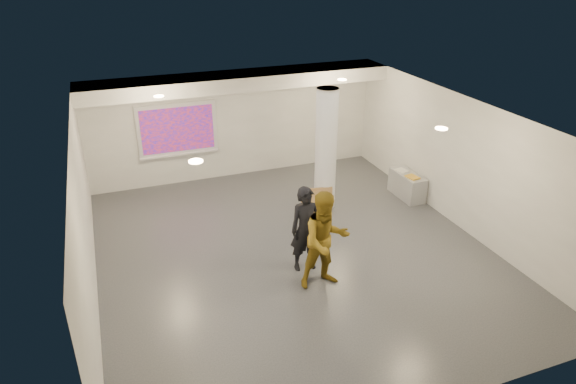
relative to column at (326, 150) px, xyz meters
name	(u,v)px	position (x,y,z in m)	size (l,w,h in m)	color
floor	(295,252)	(-1.50, -1.80, -1.50)	(8.00, 9.00, 0.01)	#36383D
ceiling	(295,117)	(-1.50, -1.80, 1.50)	(8.00, 9.00, 0.01)	silver
wall_back	(236,124)	(-1.50, 2.70, 0.00)	(8.00, 0.01, 3.00)	beige
wall_front	(424,329)	(-1.50, -6.30, 0.00)	(8.00, 0.01, 3.00)	beige
wall_left	(84,223)	(-5.50, -1.80, 0.00)	(0.01, 9.00, 3.00)	beige
wall_right	(460,162)	(2.50, -1.80, 0.00)	(0.01, 9.00, 3.00)	beige
soffit_band	(239,81)	(-1.50, 2.15, 1.32)	(8.00, 1.10, 0.36)	silver
downlight_nw	(159,96)	(-3.70, 0.70, 1.48)	(0.22, 0.22, 0.02)	#FFD096
downlight_ne	(342,80)	(0.70, 0.70, 1.48)	(0.22, 0.22, 0.02)	#FFD096
downlight_sw	(196,161)	(-3.70, -3.30, 1.48)	(0.22, 0.22, 0.02)	#FFD096
downlight_se	(441,128)	(0.70, -3.30, 1.48)	(0.22, 0.22, 0.02)	#FFD096
column	(326,150)	(0.00, 0.00, 0.00)	(0.52, 0.52, 3.00)	white
projection_screen	(177,130)	(-3.10, 2.65, 0.03)	(2.10, 0.13, 1.42)	silver
credenza	(407,185)	(2.22, -0.28, -1.17)	(0.46, 1.12, 0.65)	gray
papers_stack	(402,170)	(2.16, -0.06, -0.84)	(0.25, 0.31, 0.02)	silver
postit_pad	(413,177)	(2.18, -0.54, -0.83)	(0.25, 0.33, 0.03)	gold
cardboard_back	(321,200)	(-0.21, -0.24, -1.19)	(0.57, 0.05, 0.62)	#A07846
cardboard_front	(312,204)	(-0.48, -0.35, -1.21)	(0.54, 0.05, 0.59)	#A07846
woman	(306,229)	(-1.50, -2.40, -0.61)	(0.65, 0.42, 1.78)	black
man	(326,240)	(-1.37, -3.05, -0.53)	(0.94, 0.74, 1.94)	olive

